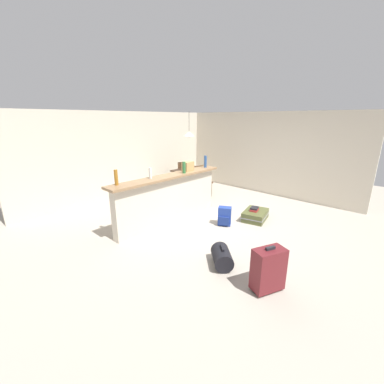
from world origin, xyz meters
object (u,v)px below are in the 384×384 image
at_px(dining_chair_near_partition, 202,179).
at_px(dining_chair_far_side, 182,174).
at_px(suitcase_upright_maroon, 268,269).
at_px(bottle_blue, 205,162).
at_px(duffel_bag_black, 222,257).
at_px(bottle_white, 150,173).
at_px(pendant_lamp, 189,134).
at_px(backpack_blue, 225,216).
at_px(grocery_bag, 188,166).
at_px(dining_table, 191,172).
at_px(bottle_green, 184,167).
at_px(book_stack, 254,209).
at_px(suitcase_flat_olive, 255,215).
at_px(bottle_amber, 116,177).

height_order(dining_chair_near_partition, dining_chair_far_side, same).
bearing_deg(suitcase_upright_maroon, bottle_blue, 54.99).
bearing_deg(duffel_bag_black, bottle_blue, 46.10).
distance_m(bottle_white, suitcase_upright_maroon, 2.97).
xyz_separation_m(dining_chair_far_side, suitcase_upright_maroon, (-2.86, -4.57, -0.19)).
height_order(dining_chair_far_side, pendant_lamp, pendant_lamp).
height_order(suitcase_upright_maroon, backpack_blue, suitcase_upright_maroon).
distance_m(pendant_lamp, backpack_blue, 3.22).
xyz_separation_m(grocery_bag, dining_chair_far_side, (1.53, 1.77, -0.69)).
bearing_deg(dining_table, bottle_green, -141.09).
relative_size(dining_chair_far_side, book_stack, 3.38).
height_order(dining_table, suitcase_flat_olive, dining_table).
bearing_deg(bottle_green, bottle_blue, 6.08).
distance_m(dining_table, suitcase_upright_maroon, 4.94).
distance_m(bottle_amber, grocery_bag, 1.87).
distance_m(bottle_white, dining_chair_far_side, 3.23).
relative_size(bottle_amber, bottle_blue, 0.98).
relative_size(bottle_white, suitcase_flat_olive, 0.26).
bearing_deg(dining_chair_near_partition, dining_table, 82.43).
bearing_deg(duffel_bag_black, bottle_white, 85.13).
relative_size(bottle_white, book_stack, 0.84).
xyz_separation_m(bottle_amber, dining_chair_far_side, (3.39, 1.70, -0.73)).
height_order(suitcase_flat_olive, book_stack, book_stack).
distance_m(bottle_blue, suitcase_flat_olive, 1.81).
distance_m(grocery_bag, dining_table, 2.00).
bearing_deg(book_stack, duffel_bag_black, -164.06).
relative_size(bottle_green, bottle_blue, 0.88).
distance_m(bottle_blue, backpack_blue, 1.58).
distance_m(bottle_blue, book_stack, 1.70).
relative_size(bottle_blue, book_stack, 1.09).
bearing_deg(bottle_white, suitcase_upright_maroon, -94.70).
xyz_separation_m(suitcase_flat_olive, backpack_blue, (-0.75, 0.35, 0.09)).
distance_m(bottle_amber, book_stack, 3.19).
distance_m(bottle_white, duffel_bag_black, 2.28).
bearing_deg(suitcase_flat_olive, dining_chair_far_side, 77.31).
bearing_deg(dining_table, bottle_blue, -123.26).
bearing_deg(bottle_amber, duffel_bag_black, -73.92).
bearing_deg(book_stack, bottle_blue, 97.66).
bearing_deg(backpack_blue, grocery_bag, 93.14).
bearing_deg(bottle_blue, grocery_bag, 177.27).
relative_size(bottle_blue, dining_chair_near_partition, 0.32).
xyz_separation_m(grocery_bag, dining_chair_near_partition, (1.39, 0.74, -0.69)).
bearing_deg(grocery_bag, bottle_green, -154.24).
xyz_separation_m(bottle_green, grocery_bag, (0.25, 0.12, -0.02)).
bearing_deg(dining_chair_near_partition, bottle_green, -152.26).
relative_size(bottle_amber, pendant_lamp, 0.38).
relative_size(bottle_green, suitcase_upright_maroon, 0.40).
xyz_separation_m(bottle_blue, suitcase_upright_maroon, (-1.95, -2.78, -0.92)).
height_order(bottle_amber, bottle_white, bottle_amber).
bearing_deg(bottle_white, bottle_green, -9.29).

